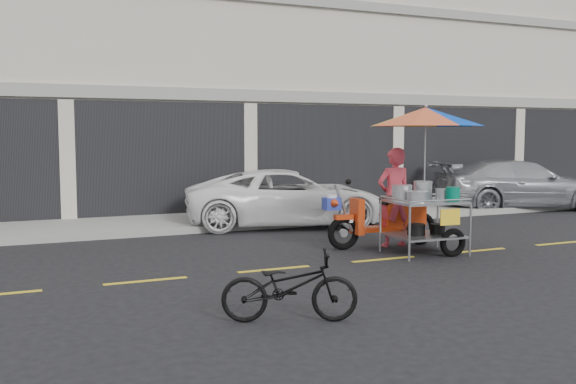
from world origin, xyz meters
name	(u,v)px	position (x,y,z in m)	size (l,w,h in m)	color
ground	(383,259)	(0.00, 0.00, 0.00)	(90.00, 90.00, 0.00)	black
sidewalk	(264,217)	(0.00, 5.50, 0.07)	(45.00, 3.00, 0.15)	gray
shophouse_block	(286,70)	(2.82, 10.59, 4.24)	(36.00, 8.11, 10.40)	beige
centerline	(383,259)	(0.00, 0.00, 0.00)	(42.00, 0.10, 0.01)	gold
white_pickup	(288,198)	(0.12, 4.30, 0.65)	(2.16, 4.69, 1.30)	white
silver_pickup	(519,185)	(7.38, 4.70, 0.70)	(1.95, 4.79, 1.39)	#95969D
near_bicycle	(290,287)	(-2.91, -2.66, 0.40)	(0.54, 1.54, 0.81)	black
food_vendor_rig	(413,159)	(0.91, 0.51, 1.66)	(2.62, 2.18, 2.65)	black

